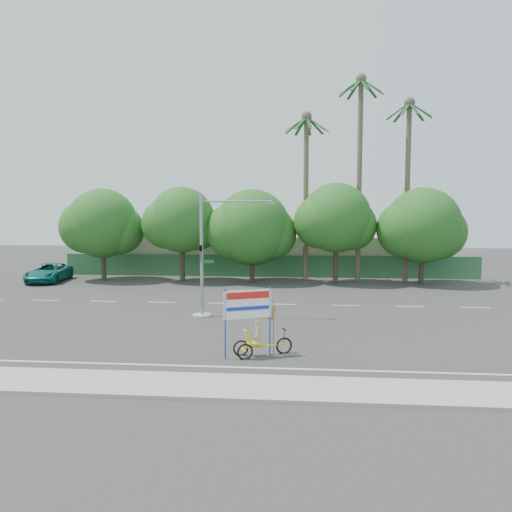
{
  "coord_description": "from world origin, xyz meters",
  "views": [
    {
      "loc": [
        3.12,
        -23.79,
        6.0
      ],
      "look_at": [
        0.62,
        3.86,
        3.5
      ],
      "focal_mm": 35.0,
      "sensor_mm": 36.0,
      "label": 1
    }
  ],
  "objects": [
    {
      "name": "fence",
      "position": [
        0.0,
        21.5,
        1.0
      ],
      "size": [
        38.0,
        0.08,
        2.0
      ],
      "primitive_type": "cube",
      "color": "#336B3D",
      "rests_on": "ground"
    },
    {
      "name": "ground",
      "position": [
        0.0,
        0.0,
        0.0
      ],
      "size": [
        120.0,
        120.0,
        0.0
      ],
      "primitive_type": "plane",
      "color": "#33302D",
      "rests_on": "ground"
    },
    {
      "name": "pickup_truck",
      "position": [
        -18.31,
        16.65,
        0.79
      ],
      "size": [
        3.34,
        5.97,
        1.58
      ],
      "primitive_type": "imported",
      "rotation": [
        0.0,
        0.0,
        0.13
      ],
      "color": "#0E665F",
      "rests_on": "ground"
    },
    {
      "name": "tree_far_right",
      "position": [
        12.95,
        18.0,
        4.64
      ],
      "size": [
        7.38,
        6.2,
        7.94
      ],
      "color": "#473828",
      "rests_on": "ground"
    },
    {
      "name": "tree_center",
      "position": [
        -1.05,
        18.0,
        4.47
      ],
      "size": [
        7.62,
        6.4,
        7.85
      ],
      "color": "#473828",
      "rests_on": "ground"
    },
    {
      "name": "tree_far_left",
      "position": [
        -14.05,
        18.0,
        4.76
      ],
      "size": [
        7.14,
        6.0,
        7.96
      ],
      "color": "#473828",
      "rests_on": "ground"
    },
    {
      "name": "palm_short",
      "position": [
        3.5,
        19.5,
        8.86
      ],
      "size": [
        3.73,
        3.79,
        14.45
      ],
      "color": "#70604C",
      "rests_on": "ground"
    },
    {
      "name": "palm_tall",
      "position": [
        8.0,
        19.5,
        10.46
      ],
      "size": [
        3.73,
        3.79,
        17.45
      ],
      "color": "#70604C",
      "rests_on": "ground"
    },
    {
      "name": "palm_mid",
      "position": [
        12.0,
        19.5,
        9.4
      ],
      "size": [
        3.73,
        3.79,
        15.45
      ],
      "color": "#70604C",
      "rests_on": "ground"
    },
    {
      "name": "tree_left",
      "position": [
        -7.05,
        18.0,
        5.06
      ],
      "size": [
        6.66,
        5.6,
        8.07
      ],
      "color": "#473828",
      "rests_on": "ground"
    },
    {
      "name": "sidewalk_near",
      "position": [
        0.0,
        -7.5,
        0.06
      ],
      "size": [
        50.0,
        2.4,
        0.12
      ],
      "primitive_type": "cube",
      "color": "gray",
      "rests_on": "ground"
    },
    {
      "name": "trike_billboard",
      "position": [
        1.23,
        -3.63,
        1.18
      ],
      "size": [
        2.76,
        1.4,
        2.93
      ],
      "rotation": [
        0.0,
        0.0,
        0.41
      ],
      "color": "black",
      "rests_on": "ground"
    },
    {
      "name": "tree_right",
      "position": [
        5.95,
        18.0,
        5.24
      ],
      "size": [
        6.9,
        5.8,
        8.36
      ],
      "color": "#473828",
      "rests_on": "ground"
    },
    {
      "name": "traffic_signal",
      "position": [
        -2.2,
        3.98,
        2.92
      ],
      "size": [
        4.72,
        1.1,
        7.0
      ],
      "color": "gray",
      "rests_on": "ground"
    },
    {
      "name": "building_right",
      "position": [
        8.0,
        26.0,
        1.8
      ],
      "size": [
        14.0,
        8.0,
        3.6
      ],
      "primitive_type": "cube",
      "color": "beige",
      "rests_on": "ground"
    },
    {
      "name": "building_left",
      "position": [
        -10.0,
        26.0,
        2.0
      ],
      "size": [
        12.0,
        8.0,
        4.0
      ],
      "primitive_type": "cube",
      "color": "beige",
      "rests_on": "ground"
    }
  ]
}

